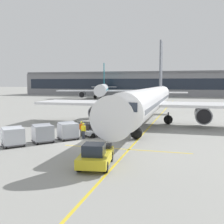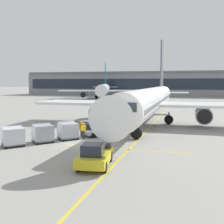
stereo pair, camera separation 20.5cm
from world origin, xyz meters
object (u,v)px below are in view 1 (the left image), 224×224
parked_airplane (150,101)px  pushback_tug (96,155)px  ground_crew_marshaller (81,128)px  safety_cone_engine_keepout (110,121)px  ground_crew_by_loader (83,130)px  distant_airplane (102,89)px  baggage_cart_second (43,133)px  ground_crew_by_carts (101,129)px  belt_loader (100,128)px  baggage_cart_third (13,136)px  baggage_cart_lead (68,130)px

parked_airplane → pushback_tug: 21.65m
ground_crew_marshaller → safety_cone_engine_keepout: (0.53, 10.00, -0.62)m
ground_crew_by_loader → distant_airplane: bearing=106.0°
safety_cone_engine_keepout → baggage_cart_second: bearing=-102.4°
ground_crew_by_carts → distant_airplane: size_ratio=0.04×
belt_loader → baggage_cart_second: bearing=-130.9°
baggage_cart_third → baggage_cart_second: bearing=50.8°
baggage_cart_second → ground_crew_by_loader: bearing=42.3°
baggage_cart_third → pushback_tug: (9.66, -3.82, -0.17)m
belt_loader → baggage_cart_lead: (-2.63, -2.99, 0.10)m
baggage_cart_lead → baggage_cart_third: same height
parked_airplane → safety_cone_engine_keepout: parked_airplane is taller
baggage_cart_third → ground_crew_by_loader: (5.12, 5.25, -0.00)m
baggage_cart_lead → ground_crew_by_loader: (1.46, 0.84, -0.00)m
ground_crew_by_loader → safety_cone_engine_keepout: bearing=90.8°
belt_loader → pushback_tug: belt_loader is taller
ground_crew_by_carts → ground_crew_by_loader: bearing=-151.9°
ground_crew_by_loader → baggage_cart_third: bearing=-134.3°
pushback_tug → ground_crew_by_carts: 10.37m
baggage_cart_second → baggage_cart_third: size_ratio=1.00×
ground_crew_by_carts → pushback_tug: bearing=-73.9°
belt_loader → baggage_cart_second: 6.75m
baggage_cart_second → safety_cone_engine_keepout: bearing=77.6°
safety_cone_engine_keepout → distant_airplane: 62.90m
parked_airplane → safety_cone_engine_keepout: (-5.57, -1.28, -3.08)m
distant_airplane → baggage_cart_third: bearing=-78.7°
parked_airplane → belt_loader: 11.39m
pushback_tug → ground_crew_by_loader: (-4.54, 9.07, 0.17)m
baggage_cart_lead → pushback_tug: 10.18m
baggage_cart_third → ground_crew_by_carts: 9.15m
pushback_tug → distant_airplane: bearing=107.3°
ground_crew_by_loader → ground_crew_by_carts: 1.89m
ground_crew_by_carts → distant_airplane: (-21.94, 69.75, 2.48)m
parked_airplane → ground_crew_by_loader: 13.76m
parked_airplane → baggage_cart_second: 17.81m
belt_loader → ground_crew_by_loader: size_ratio=2.79×
pushback_tug → ground_crew_by_carts: pushback_tug is taller
ground_crew_marshaller → baggage_cart_second: bearing=-122.1°
pushback_tug → safety_cone_engine_keepout: bearing=103.1°
ground_crew_by_carts → distant_airplane: distant_airplane is taller
baggage_cart_lead → safety_cone_engine_keepout: size_ratio=3.33×
belt_loader → distant_airplane: size_ratio=0.11×
ground_crew_marshaller → parked_airplane: bearing=61.6°
safety_cone_engine_keepout → ground_crew_by_loader: bearing=-89.2°
belt_loader → baggage_cart_second: belt_loader is taller
pushback_tug → safety_cone_engine_keepout: size_ratio=6.08×
baggage_cart_second → belt_loader: bearing=49.1°
baggage_cart_second → distant_airplane: 75.59m
baggage_cart_second → ground_crew_by_loader: (3.25, 2.96, -0.00)m
baggage_cart_second → pushback_tug: size_ratio=0.55×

